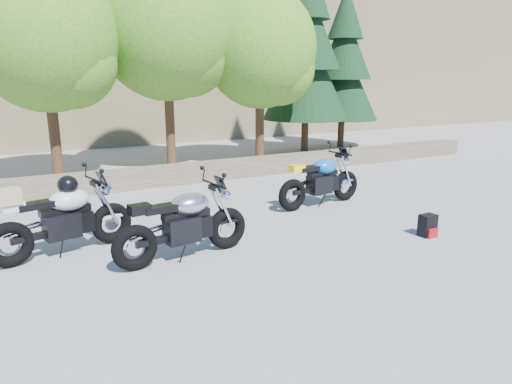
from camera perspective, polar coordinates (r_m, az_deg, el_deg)
ground at (r=7.45m, az=2.34°, el=-7.42°), size 90.00×90.00×0.00m
stone_wall at (r=12.24m, az=-10.96°, el=2.08°), size 22.00×0.55×0.50m
hillside at (r=34.91m, az=-18.71°, el=21.15°), size 80.00×30.00×15.00m
tree_decid_left at (r=13.17m, az=-24.41°, el=16.77°), size 3.67×3.67×5.62m
tree_decid_mid at (r=14.27m, az=-10.70°, el=19.05°), size 4.08×4.08×6.24m
tree_decid_right at (r=14.82m, az=0.98°, el=16.98°), size 3.54×3.54×5.41m
conifer_near at (r=17.22m, az=6.38°, el=17.09°), size 3.17×3.17×7.06m
conifer_far at (r=19.01m, az=10.93°, el=15.39°), size 2.82×2.82×6.27m
silver_bike at (r=7.08m, az=-8.99°, el=-4.04°), size 2.25×0.71×1.13m
white_bike at (r=7.75m, az=-23.14°, el=-2.90°), size 2.26×0.82×1.26m
blue_bike at (r=10.05m, az=8.10°, el=1.37°), size 2.25×0.71×1.13m
backpack at (r=8.64m, az=20.69°, el=-3.97°), size 0.29×0.25×0.39m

